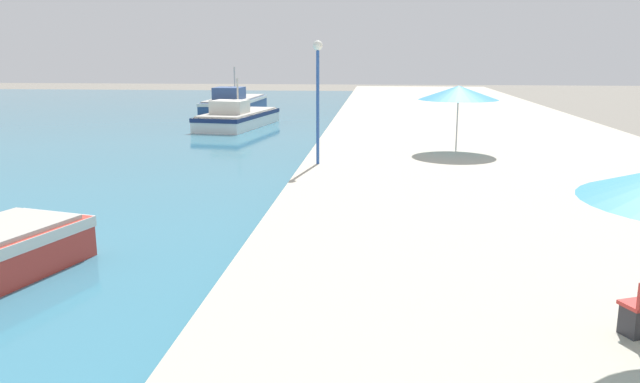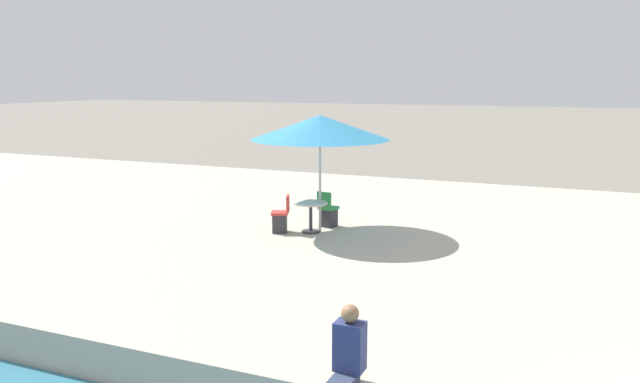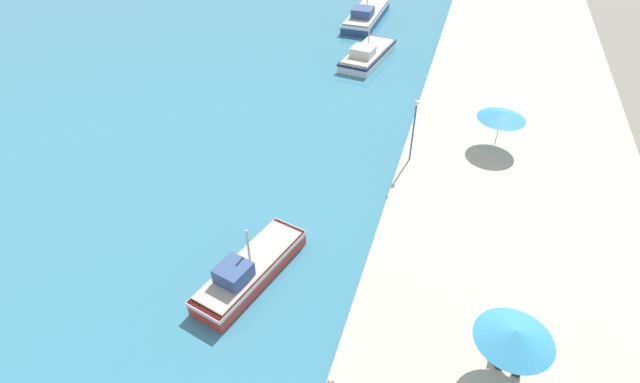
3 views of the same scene
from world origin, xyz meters
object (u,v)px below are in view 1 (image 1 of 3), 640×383
at_px(fishing_boat_far, 235,103).
at_px(cafe_chair_right, 638,315).
at_px(cafe_umbrella_white, 459,93).
at_px(lamppost, 318,81).
at_px(fishing_boat_mid, 238,117).

height_order(fishing_boat_far, cafe_chair_right, fishing_boat_far).
height_order(cafe_umbrella_white, cafe_chair_right, cafe_umbrella_white).
bearing_deg(fishing_boat_far, lamppost, -69.55).
height_order(fishing_boat_mid, cafe_chair_right, fishing_boat_mid).
relative_size(fishing_boat_far, cafe_chair_right, 11.78).
distance_m(fishing_boat_mid, fishing_boat_far, 11.11).
relative_size(fishing_boat_mid, cafe_chair_right, 9.44).
height_order(fishing_boat_mid, fishing_boat_far, fishing_boat_far).
bearing_deg(cafe_umbrella_white, cafe_chair_right, -88.26).
bearing_deg(cafe_umbrella_white, fishing_boat_far, 122.19).
distance_m(fishing_boat_mid, cafe_umbrella_white, 18.50).
xyz_separation_m(fishing_boat_mid, fishing_boat_far, (-2.68, 10.79, 0.09)).
height_order(cafe_chair_right, lamppost, lamppost).
bearing_deg(cafe_chair_right, cafe_umbrella_white, 68.94).
xyz_separation_m(fishing_boat_mid, lamppost, (6.95, -17.02, 3.08)).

